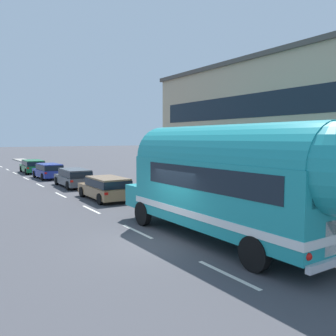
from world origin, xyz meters
The scene contains 9 objects.
ground_plane centered at (0.00, 0.00, 0.00)m, with size 300.00×300.00×0.00m, color #424247.
lane_markings centered at (2.66, 12.99, 0.00)m, with size 3.90×80.00×0.01m.
sidewalk_slab centered at (4.68, 10.00, 0.07)m, with size 1.81×90.00×0.15m, color gray.
roadside_building centered at (11.00, 0.54, 3.92)m, with size 8.39×21.42×7.84m.
painted_bus centered at (1.90, -1.59, 2.30)m, with size 2.71×10.78×4.12m.
car_lead centered at (1.79, 9.08, 0.79)m, with size 2.03×4.55×1.37m.
car_second centered at (1.93, 15.61, 0.79)m, with size 2.02×4.78×1.37m.
car_third centered at (1.71, 22.24, 0.79)m, with size 2.00×4.33×1.37m.
car_fourth centered at (1.66, 28.61, 0.80)m, with size 2.14×4.88×1.37m.
Camera 1 is at (-6.33, -10.52, 3.66)m, focal length 38.01 mm.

